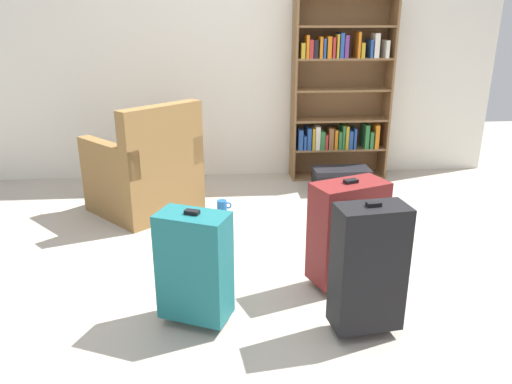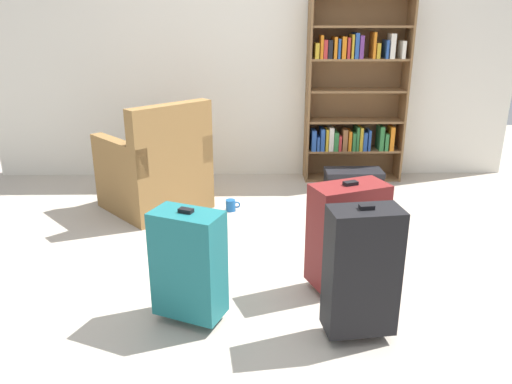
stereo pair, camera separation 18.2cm
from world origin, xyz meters
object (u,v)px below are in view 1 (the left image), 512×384
object	(u,v)px
suitcase_dark_red	(347,231)
armchair	(146,174)
suitcase_teal	(195,266)
bookshelf	(339,92)
storage_box	(341,179)
mug	(222,206)
suitcase_black	(368,268)

from	to	relation	value
suitcase_dark_red	armchair	bearing A→B (deg)	135.39
armchair	suitcase_teal	distance (m)	1.68
bookshelf	storage_box	bearing A→B (deg)	-96.30
bookshelf	storage_box	world-z (taller)	bookshelf
bookshelf	mug	bearing A→B (deg)	-142.70
storage_box	suitcase_black	world-z (taller)	suitcase_black
bookshelf	mug	xyz separation A→B (m)	(-1.14, -0.87, -0.79)
bookshelf	suitcase_teal	distance (m)	2.79
bookshelf	suitcase_black	distance (m)	2.65
storage_box	suitcase_dark_red	xyz separation A→B (m)	(-0.38, -1.64, 0.23)
armchair	suitcase_black	world-z (taller)	armchair
mug	suitcase_teal	size ratio (longest dim) A/B	0.19
suitcase_black	suitcase_teal	bearing A→B (deg)	169.57
suitcase_black	suitcase_dark_red	world-z (taller)	suitcase_black
mug	suitcase_teal	xyz separation A→B (m)	(-0.16, -1.55, 0.28)
armchair	storage_box	size ratio (longest dim) A/B	1.95
armchair	mug	distance (m)	0.67
mug	storage_box	world-z (taller)	storage_box
bookshelf	mug	size ratio (longest dim) A/B	14.14
mug	suitcase_black	size ratio (longest dim) A/B	0.17
storage_box	suitcase_teal	distance (m)	2.34
suitcase_dark_red	bookshelf	bearing A→B (deg)	78.36
armchair	suitcase_dark_red	distance (m)	1.85
mug	suitcase_dark_red	distance (m)	1.44
suitcase_dark_red	mug	bearing A→B (deg)	120.09
bookshelf	suitcase_black	xyz separation A→B (m)	(-0.45, -2.57, -0.47)
storage_box	suitcase_black	bearing A→B (deg)	-100.78
armchair	suitcase_black	xyz separation A→B (m)	(1.29, -1.78, 0.05)
suitcase_black	armchair	bearing A→B (deg)	125.96
bookshelf	mug	distance (m)	1.63
mug	armchair	bearing A→B (deg)	173.00
armchair	suitcase_black	distance (m)	2.20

